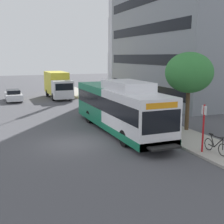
{
  "coord_description": "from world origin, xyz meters",
  "views": [
    {
      "loc": [
        -4.36,
        -16.98,
        5.26
      ],
      "look_at": [
        2.88,
        0.97,
        1.6
      ],
      "focal_mm": 47.66,
      "sensor_mm": 36.0,
      "label": 1
    }
  ],
  "objects": [
    {
      "name": "bus_stop_sign_pole",
      "position": [
        5.95,
        -4.48,
        1.65
      ],
      "size": [
        0.1,
        0.36,
        2.6
      ],
      "color": "red",
      "rests_on": "sidewalk_curb"
    },
    {
      "name": "parked_car_far_lane",
      "position": [
        -2.13,
        19.8,
        0.66
      ],
      "size": [
        1.8,
        4.5,
        1.33
      ],
      "color": "silver",
      "rests_on": "ground"
    },
    {
      "name": "sidewalk_curb",
      "position": [
        7.0,
        6.0,
        0.07
      ],
      "size": [
        3.0,
        56.0,
        0.14
      ],
      "primitive_type": "cube",
      "color": "#A8A399",
      "rests_on": "ground"
    },
    {
      "name": "lattice_comm_tower",
      "position": [
        15.23,
        32.11,
        8.45
      ],
      "size": [
        1.1,
        1.1,
        25.69
      ],
      "color": "#B7B7BC",
      "rests_on": "ground"
    },
    {
      "name": "box_truck_background",
      "position": [
        3.3,
        20.32,
        1.74
      ],
      "size": [
        2.32,
        7.01,
        3.25
      ],
      "color": "silver",
      "rests_on": "ground"
    },
    {
      "name": "street_tree_near_stop",
      "position": [
        8.16,
        -0.03,
        4.13
      ],
      "size": [
        3.27,
        3.27,
        5.39
      ],
      "color": "#4C3823",
      "rests_on": "sidewalk_curb"
    },
    {
      "name": "bicycle_parked",
      "position": [
        6.49,
        -4.9,
        0.56
      ],
      "size": [
        0.52,
        1.76,
        1.02
      ],
      "color": "black",
      "rests_on": "sidewalk_curb"
    },
    {
      "name": "ground_plane",
      "position": [
        0.0,
        8.0,
        0.0
      ],
      "size": [
        120.0,
        120.0,
        0.0
      ],
      "primitive_type": "plane",
      "color": "#4C4C51"
    },
    {
      "name": "transit_bus",
      "position": [
        3.76,
        1.89,
        1.7
      ],
      "size": [
        2.58,
        12.25,
        3.65
      ],
      "color": "white",
      "rests_on": "ground"
    }
  ]
}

